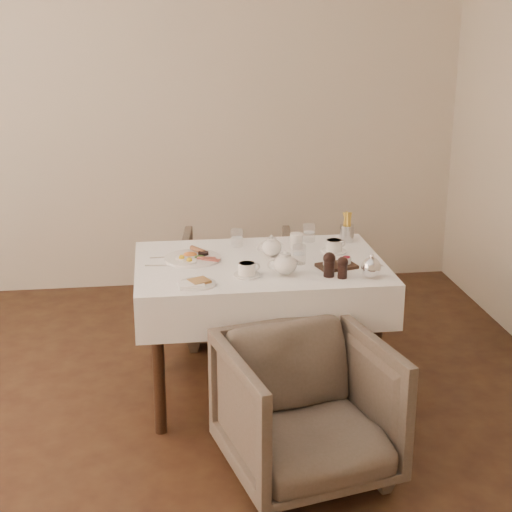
{
  "coord_description": "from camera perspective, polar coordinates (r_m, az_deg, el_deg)",
  "views": [
    {
      "loc": [
        0.02,
        -3.13,
        2.04
      ],
      "look_at": [
        0.51,
        0.58,
        0.82
      ],
      "focal_mm": 55.0,
      "sensor_mm": 36.0,
      "label": 1
    }
  ],
  "objects": [
    {
      "name": "table",
      "position": [
        4.09,
        0.26,
        -1.99
      ],
      "size": [
        1.28,
        0.88,
        0.75
      ],
      "color": "black",
      "rests_on": "ground"
    },
    {
      "name": "armchair_near",
      "position": [
        3.53,
        3.71,
        -11.07
      ],
      "size": [
        0.83,
        0.85,
        0.65
      ],
      "primitive_type": "imported",
      "rotation": [
        0.0,
        0.0,
        0.23
      ],
      "color": "brown",
      "rests_on": "ground"
    },
    {
      "name": "armchair_far",
      "position": [
        4.97,
        -1.36,
        -2.15
      ],
      "size": [
        0.77,
        0.79,
        0.65
      ],
      "primitive_type": "imported",
      "rotation": [
        0.0,
        0.0,
        3.03
      ],
      "color": "brown",
      "rests_on": "ground"
    },
    {
      "name": "breakfast_plate",
      "position": [
        4.11,
        -4.6,
        -0.1
      ],
      "size": [
        0.3,
        0.3,
        0.04
      ],
      "rotation": [
        0.0,
        0.0,
        0.15
      ],
      "color": "white",
      "rests_on": "table"
    },
    {
      "name": "side_plate",
      "position": [
        3.73,
        -4.39,
        -2.02
      ],
      "size": [
        0.18,
        0.18,
        0.02
      ],
      "rotation": [
        0.0,
        0.0,
        0.23
      ],
      "color": "white",
      "rests_on": "table"
    },
    {
      "name": "teapot_centre",
      "position": [
        4.13,
        1.13,
        0.75
      ],
      "size": [
        0.15,
        0.12,
        0.12
      ],
      "primitive_type": null,
      "rotation": [
        0.0,
        0.0,
        0.04
      ],
      "color": "white",
      "rests_on": "table"
    },
    {
      "name": "teapot_front",
      "position": [
        3.84,
        2.12,
        -0.49
      ],
      "size": [
        0.16,
        0.13,
        0.13
      ],
      "primitive_type": null,
      "rotation": [
        0.0,
        0.0,
        -0.01
      ],
      "color": "white",
      "rests_on": "table"
    },
    {
      "name": "creamer",
      "position": [
        4.27,
        2.95,
        1.11
      ],
      "size": [
        0.09,
        0.09,
        0.08
      ],
      "primitive_type": "cylinder",
      "rotation": [
        0.0,
        0.0,
        -0.38
      ],
      "color": "white",
      "rests_on": "table"
    },
    {
      "name": "teacup_near",
      "position": [
        3.84,
        -0.67,
        -1.02
      ],
      "size": [
        0.13,
        0.13,
        0.07
      ],
      "rotation": [
        0.0,
        0.0,
        0.23
      ],
      "color": "white",
      "rests_on": "table"
    },
    {
      "name": "teacup_far",
      "position": [
        4.23,
        5.68,
        0.69
      ],
      "size": [
        0.14,
        0.14,
        0.07
      ],
      "rotation": [
        0.0,
        0.0,
        0.27
      ],
      "color": "white",
      "rests_on": "table"
    },
    {
      "name": "glass_left",
      "position": [
        4.3,
        -1.41,
        1.33
      ],
      "size": [
        0.07,
        0.07,
        0.1
      ],
      "primitive_type": "cylinder",
      "rotation": [
        0.0,
        0.0,
        0.1
      ],
      "color": "silver",
      "rests_on": "table"
    },
    {
      "name": "glass_mid",
      "position": [
        4.03,
        3.16,
        0.13
      ],
      "size": [
        0.07,
        0.07,
        0.1
      ],
      "primitive_type": "cylinder",
      "rotation": [
        0.0,
        0.0,
        0.05
      ],
      "color": "silver",
      "rests_on": "table"
    },
    {
      "name": "glass_right",
      "position": [
        4.4,
        3.89,
        1.69
      ],
      "size": [
        0.08,
        0.08,
        0.1
      ],
      "primitive_type": "cylinder",
      "rotation": [
        0.0,
        0.0,
        0.24
      ],
      "color": "silver",
      "rests_on": "table"
    },
    {
      "name": "condiment_board",
      "position": [
        3.99,
        5.86,
        -0.62
      ],
      "size": [
        0.22,
        0.17,
        0.05
      ],
      "rotation": [
        0.0,
        0.0,
        0.26
      ],
      "color": "black",
      "rests_on": "table"
    },
    {
      "name": "pepper_mill_left",
      "position": [
        3.84,
        5.34,
        -0.61
      ],
      "size": [
        0.08,
        0.08,
        0.13
      ],
      "primitive_type": null,
      "rotation": [
        0.0,
        0.0,
        -0.38
      ],
      "color": "black",
      "rests_on": "table"
    },
    {
      "name": "pepper_mill_right",
      "position": [
        3.83,
        6.32,
        -0.82
      ],
      "size": [
        0.06,
        0.06,
        0.11
      ],
      "primitive_type": null,
      "rotation": [
        0.0,
        0.0,
        -0.11
      ],
      "color": "black",
      "rests_on": "table"
    },
    {
      "name": "silver_pot",
      "position": [
        3.84,
        8.38,
        -0.72
      ],
      "size": [
        0.13,
        0.12,
        0.12
      ],
      "primitive_type": null,
      "rotation": [
        0.0,
        0.0,
        0.21
      ],
      "color": "white",
      "rests_on": "table"
    },
    {
      "name": "fries_cup",
      "position": [
        4.41,
        6.63,
        2.0
      ],
      "size": [
        0.08,
        0.08,
        0.17
      ],
      "rotation": [
        0.0,
        0.0,
        -0.07
      ],
      "color": "silver",
      "rests_on": "table"
    },
    {
      "name": "cutlery_fork",
      "position": [
        4.15,
        -6.38,
        -0.08
      ],
      "size": [
        0.2,
        0.03,
        0.0
      ],
      "primitive_type": "cube",
      "rotation": [
        0.0,
        0.0,
        1.62
      ],
      "color": "silver",
      "rests_on": "table"
    },
    {
      "name": "cutlery_knife",
      "position": [
        4.02,
        -6.79,
        -0.7
      ],
      "size": [
        0.18,
        0.04,
        0.0
      ],
      "primitive_type": "cube",
      "rotation": [
        0.0,
        0.0,
        1.44
      ],
      "color": "silver",
      "rests_on": "table"
    }
  ]
}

